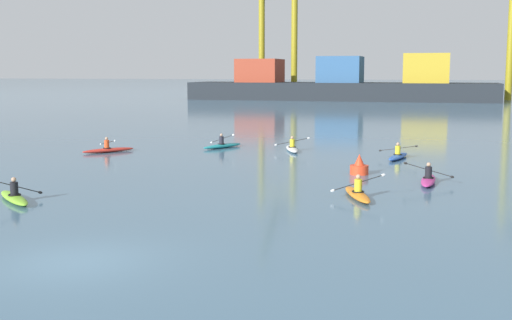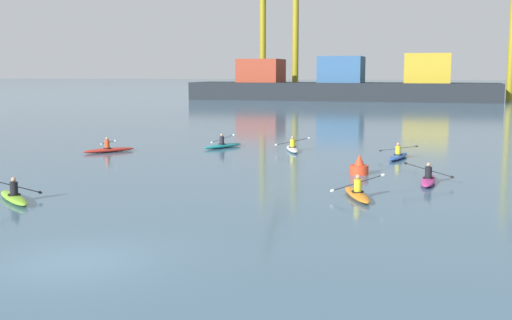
{
  "view_description": "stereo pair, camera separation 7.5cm",
  "coord_description": "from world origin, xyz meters",
  "px_view_note": "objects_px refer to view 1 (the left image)",
  "views": [
    {
      "loc": [
        9.0,
        -14.74,
        4.96
      ],
      "look_at": [
        0.4,
        16.25,
        0.6
      ],
      "focal_mm": 45.87,
      "sensor_mm": 36.0,
      "label": 1
    },
    {
      "loc": [
        9.07,
        -14.72,
        4.96
      ],
      "look_at": [
        0.4,
        16.25,
        0.6
      ],
      "focal_mm": 45.87,
      "sensor_mm": 36.0,
      "label": 2
    }
  ],
  "objects_px": {
    "container_barge": "(342,85)",
    "channel_buoy": "(359,167)",
    "kayak_orange": "(357,194)",
    "kayak_lime": "(14,197)",
    "kayak_magenta": "(428,179)",
    "kayak_blue": "(398,156)",
    "kayak_white": "(292,148)",
    "kayak_teal": "(222,145)",
    "gantry_crane_west": "(278,17)",
    "kayak_red": "(108,149)"
  },
  "relations": [
    {
      "from": "kayak_magenta",
      "to": "kayak_blue",
      "type": "distance_m",
      "value": 8.27
    },
    {
      "from": "channel_buoy",
      "to": "kayak_orange",
      "type": "xyz_separation_m",
      "value": [
        0.63,
        -6.01,
        -0.19
      ]
    },
    {
      "from": "kayak_orange",
      "to": "kayak_red",
      "type": "distance_m",
      "value": 19.77
    },
    {
      "from": "kayak_white",
      "to": "kayak_lime",
      "type": "xyz_separation_m",
      "value": [
        -6.88,
        -18.58,
        0.0
      ]
    },
    {
      "from": "container_barge",
      "to": "kayak_teal",
      "type": "height_order",
      "value": "container_barge"
    },
    {
      "from": "kayak_blue",
      "to": "channel_buoy",
      "type": "bearing_deg",
      "value": -103.2
    },
    {
      "from": "kayak_blue",
      "to": "kayak_teal",
      "type": "bearing_deg",
      "value": 167.95
    },
    {
      "from": "gantry_crane_west",
      "to": "kayak_red",
      "type": "height_order",
      "value": "gantry_crane_west"
    },
    {
      "from": "kayak_magenta",
      "to": "kayak_blue",
      "type": "height_order",
      "value": "same"
    },
    {
      "from": "container_barge",
      "to": "kayak_orange",
      "type": "relative_size",
      "value": 15.55
    },
    {
      "from": "channel_buoy",
      "to": "kayak_lime",
      "type": "bearing_deg",
      "value": -139.61
    },
    {
      "from": "kayak_orange",
      "to": "kayak_lime",
      "type": "distance_m",
      "value": 13.37
    },
    {
      "from": "channel_buoy",
      "to": "kayak_orange",
      "type": "relative_size",
      "value": 0.29
    },
    {
      "from": "channel_buoy",
      "to": "kayak_teal",
      "type": "bearing_deg",
      "value": 138.55
    },
    {
      "from": "container_barge",
      "to": "kayak_white",
      "type": "relative_size",
      "value": 15.52
    },
    {
      "from": "kayak_orange",
      "to": "kayak_red",
      "type": "bearing_deg",
      "value": 147.31
    },
    {
      "from": "kayak_teal",
      "to": "kayak_orange",
      "type": "bearing_deg",
      "value": -54.46
    },
    {
      "from": "kayak_white",
      "to": "kayak_teal",
      "type": "bearing_deg",
      "value": 174.81
    },
    {
      "from": "kayak_lime",
      "to": "kayak_blue",
      "type": "height_order",
      "value": "kayak_lime"
    },
    {
      "from": "channel_buoy",
      "to": "kayak_blue",
      "type": "bearing_deg",
      "value": 76.8
    },
    {
      "from": "container_barge",
      "to": "channel_buoy",
      "type": "relative_size",
      "value": 52.84
    },
    {
      "from": "kayak_red",
      "to": "gantry_crane_west",
      "type": "bearing_deg",
      "value": 96.92
    },
    {
      "from": "container_barge",
      "to": "kayak_teal",
      "type": "distance_m",
      "value": 74.37
    },
    {
      "from": "gantry_crane_west",
      "to": "kayak_magenta",
      "type": "height_order",
      "value": "gantry_crane_west"
    },
    {
      "from": "channel_buoy",
      "to": "kayak_orange",
      "type": "height_order",
      "value": "channel_buoy"
    },
    {
      "from": "kayak_orange",
      "to": "kayak_lime",
      "type": "xyz_separation_m",
      "value": [
        -12.68,
        -4.24,
        0.0
      ]
    },
    {
      "from": "kayak_red",
      "to": "kayak_orange",
      "type": "bearing_deg",
      "value": -32.69
    },
    {
      "from": "kayak_red",
      "to": "kayak_teal",
      "type": "bearing_deg",
      "value": 33.9
    },
    {
      "from": "kayak_teal",
      "to": "kayak_lime",
      "type": "relative_size",
      "value": 1.12
    },
    {
      "from": "kayak_white",
      "to": "kayak_orange",
      "type": "xyz_separation_m",
      "value": [
        5.8,
        -14.34,
        0.0
      ]
    },
    {
      "from": "kayak_orange",
      "to": "kayak_magenta",
      "type": "relative_size",
      "value": 0.99
    },
    {
      "from": "kayak_magenta",
      "to": "gantry_crane_west",
      "type": "bearing_deg",
      "value": 107.54
    },
    {
      "from": "container_barge",
      "to": "channel_buoy",
      "type": "bearing_deg",
      "value": -81.29
    },
    {
      "from": "kayak_white",
      "to": "kayak_red",
      "type": "relative_size",
      "value": 1.11
    },
    {
      "from": "kayak_lime",
      "to": "kayak_magenta",
      "type": "bearing_deg",
      "value": 29.01
    },
    {
      "from": "gantry_crane_west",
      "to": "kayak_blue",
      "type": "xyz_separation_m",
      "value": [
        28.27,
        -87.07,
        -15.32
      ]
    },
    {
      "from": "container_barge",
      "to": "kayak_red",
      "type": "relative_size",
      "value": 17.26
    },
    {
      "from": "gantry_crane_west",
      "to": "kayak_white",
      "type": "bearing_deg",
      "value": -75.74
    },
    {
      "from": "kayak_blue",
      "to": "kayak_magenta",
      "type": "bearing_deg",
      "value": -77.45
    },
    {
      "from": "kayak_lime",
      "to": "kayak_blue",
      "type": "bearing_deg",
      "value": 50.77
    },
    {
      "from": "kayak_white",
      "to": "kayak_magenta",
      "type": "distance_m",
      "value": 13.15
    },
    {
      "from": "container_barge",
      "to": "kayak_lime",
      "type": "distance_m",
      "value": 93.32
    },
    {
      "from": "kayak_magenta",
      "to": "kayak_teal",
      "type": "xyz_separation_m",
      "value": [
        -13.2,
        10.51,
        0.0
      ]
    },
    {
      "from": "kayak_teal",
      "to": "container_barge",
      "type": "bearing_deg",
      "value": 92.16
    },
    {
      "from": "gantry_crane_west",
      "to": "kayak_magenta",
      "type": "bearing_deg",
      "value": -72.46
    },
    {
      "from": "channel_buoy",
      "to": "kayak_lime",
      "type": "relative_size",
      "value": 0.34
    },
    {
      "from": "channel_buoy",
      "to": "kayak_magenta",
      "type": "relative_size",
      "value": 0.29
    },
    {
      "from": "kayak_lime",
      "to": "kayak_blue",
      "type": "distance_m",
      "value": 21.4
    },
    {
      "from": "gantry_crane_west",
      "to": "kayak_teal",
      "type": "distance_m",
      "value": 87.65
    },
    {
      "from": "kayak_orange",
      "to": "kayak_teal",
      "type": "xyz_separation_m",
      "value": [
        -10.55,
        14.77,
        -0.0
      ]
    }
  ]
}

